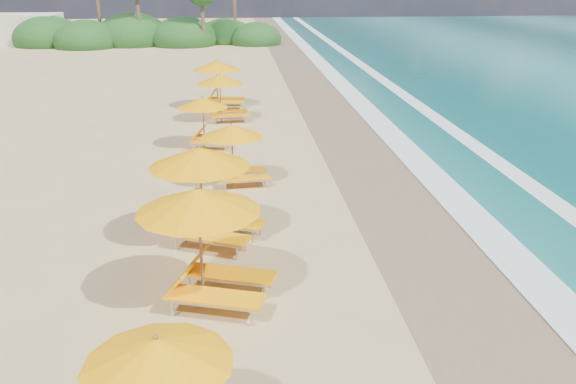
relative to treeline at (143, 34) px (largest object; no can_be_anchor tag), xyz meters
name	(u,v)px	position (x,y,z in m)	size (l,w,h in m)	color
ground	(288,233)	(9.94, -45.51, -1.00)	(160.00, 160.00, 0.00)	tan
wet_sand	(429,227)	(13.94, -45.51, -0.99)	(4.00, 160.00, 0.01)	#896F51
surf_foam	(521,223)	(16.64, -45.51, -0.97)	(4.00, 160.00, 0.01)	white
station_3	(210,238)	(7.95, -48.97, 0.51)	(3.40, 3.31, 2.69)	olive
station_4	(208,189)	(7.82, -45.89, 0.51)	(3.51, 3.49, 2.68)	olive
station_5	(237,150)	(8.61, -41.34, 0.20)	(2.43, 2.28, 2.13)	olive
station_6	(207,119)	(7.46, -36.64, 0.17)	(2.56, 2.47, 2.09)	olive
station_7	(224,94)	(8.11, -32.19, 0.29)	(2.63, 2.47, 2.30)	olive
station_8	(221,81)	(7.91, -29.20, 0.42)	(2.82, 2.63, 2.53)	olive
treeline	(143,34)	(0.00, 0.00, 0.00)	(25.80, 8.80, 9.74)	#163D14
beach_building	(22,29)	(-12.06, 2.49, 0.40)	(7.00, 5.00, 2.80)	beige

